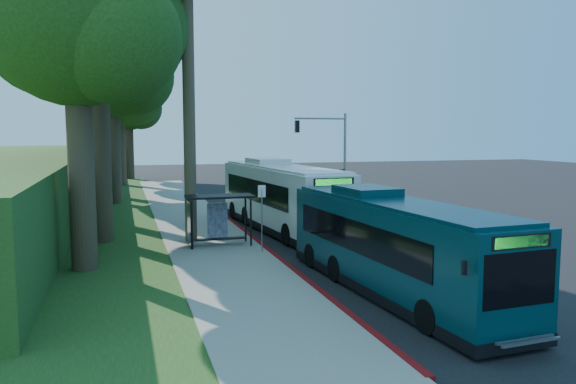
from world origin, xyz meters
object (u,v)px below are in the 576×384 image
object	(u,v)px
bus_shelter	(214,210)
pickup	(295,200)
teal_bus	(392,244)
white_bus	(280,196)

from	to	relation	value
bus_shelter	pickup	distance (m)	13.90
bus_shelter	teal_bus	xyz separation A→B (m)	(4.65, -9.48, -0.08)
teal_bus	white_bus	bearing A→B (deg)	87.09
pickup	bus_shelter	bearing A→B (deg)	-107.79
white_bus	teal_bus	world-z (taller)	white_bus
bus_shelter	teal_bus	size ratio (longest dim) A/B	0.27
bus_shelter	pickup	bearing A→B (deg)	56.21
white_bus	teal_bus	size ratio (longest dim) A/B	1.14
bus_shelter	teal_bus	bearing A→B (deg)	-63.89
bus_shelter	white_bus	size ratio (longest dim) A/B	0.23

